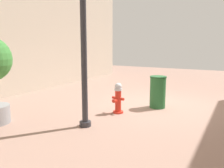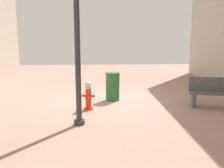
{
  "view_description": "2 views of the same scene",
  "coord_description": "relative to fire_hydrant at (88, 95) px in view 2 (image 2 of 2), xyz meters",
  "views": [
    {
      "loc": [
        -2.29,
        7.18,
        1.96
      ],
      "look_at": [
        0.52,
        2.16,
        0.97
      ],
      "focal_mm": 37.52,
      "sensor_mm": 36.0,
      "label": 1
    },
    {
      "loc": [
        0.37,
        8.86,
        2.17
      ],
      "look_at": [
        0.04,
        2.22,
        0.94
      ],
      "focal_mm": 39.78,
      "sensor_mm": 36.0,
      "label": 2
    }
  ],
  "objects": [
    {
      "name": "trash_bin",
      "position": [
        -0.81,
        -1.11,
        0.06
      ],
      "size": [
        0.51,
        0.51,
        0.98
      ],
      "color": "#266633",
      "rests_on": "ground_plane"
    },
    {
      "name": "street_lamp",
      "position": [
        0.17,
        1.36,
        2.23
      ],
      "size": [
        0.36,
        0.36,
        4.34
      ],
      "color": "#2D2D33",
      "rests_on": "ground_plane"
    },
    {
      "name": "fire_hydrant",
      "position": [
        0.0,
        0.0,
        0.0
      ],
      "size": [
        0.41,
        0.37,
        0.87
      ],
      "color": "red",
      "rests_on": "ground_plane"
    },
    {
      "name": "bench_near",
      "position": [
        -3.99,
        0.01,
        0.06
      ],
      "size": [
        1.68,
        0.82,
        0.95
      ],
      "color": "#4C4C51",
      "rests_on": "ground_plane"
    },
    {
      "name": "ground_plane",
      "position": [
        -0.73,
        -1.42,
        -0.44
      ],
      "size": [
        23.4,
        23.4,
        0.0
      ],
      "primitive_type": "plane",
      "color": "#9E7A6B"
    }
  ]
}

